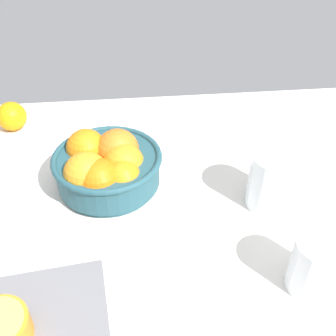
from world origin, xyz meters
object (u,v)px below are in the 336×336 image
object	(u,v)px
fruit_bowl	(106,166)
loose_orange_1	(12,116)
juice_glass	(315,267)
cutting_board	(0,335)
second_glass	(272,185)

from	to	relation	value
fruit_bowl	loose_orange_1	bearing A→B (deg)	134.07
juice_glass	cutting_board	world-z (taller)	juice_glass
cutting_board	loose_orange_1	world-z (taller)	loose_orange_1
juice_glass	second_glass	xyz separation A→B (cm)	(-0.95, 18.65, 0.51)
second_glass	loose_orange_1	world-z (taller)	second_glass
cutting_board	loose_orange_1	size ratio (longest dim) A/B	4.32
second_glass	fruit_bowl	bearing A→B (deg)	165.00
cutting_board	juice_glass	bearing A→B (deg)	4.99
juice_glass	cutting_board	distance (cm)	46.94
fruit_bowl	loose_orange_1	xyz separation A→B (cm)	(-23.35, 24.12, -1.71)
second_glass	loose_orange_1	size ratio (longest dim) A/B	1.62
loose_orange_1	fruit_bowl	bearing A→B (deg)	-45.93
cutting_board	loose_orange_1	xyz separation A→B (cm)	(-8.62, 55.14, 2.61)
fruit_bowl	cutting_board	xyz separation A→B (cm)	(-14.72, -31.02, -4.32)
fruit_bowl	cutting_board	world-z (taller)	fruit_bowl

